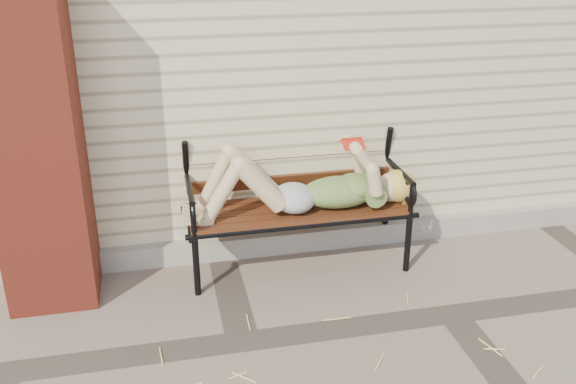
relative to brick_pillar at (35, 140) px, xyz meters
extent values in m
plane|color=#79675D|center=(2.30, -0.75, -1.00)|extent=(80.00, 80.00, 0.00)
cube|color=gray|center=(2.30, 0.22, -0.93)|extent=(8.00, 0.10, 0.15)
cube|color=maroon|center=(0.00, 0.00, 0.00)|extent=(0.50, 0.50, 2.00)
cylinder|color=black|center=(0.85, -0.21, -0.79)|extent=(0.04, 0.04, 0.42)
cylinder|color=black|center=(0.85, 0.21, -0.79)|extent=(0.04, 0.04, 0.42)
cylinder|color=black|center=(2.22, -0.21, -0.79)|extent=(0.04, 0.04, 0.42)
cylinder|color=black|center=(2.22, 0.21, -0.79)|extent=(0.04, 0.04, 0.42)
cube|color=#552515|center=(1.54, 0.00, -0.58)|extent=(1.41, 0.46, 0.03)
cylinder|color=black|center=(1.54, -0.21, -0.60)|extent=(1.49, 0.04, 0.04)
cylinder|color=black|center=(1.54, 0.21, -0.60)|extent=(1.49, 0.04, 0.04)
torus|color=black|center=(1.54, 0.31, -0.12)|extent=(0.26, 0.03, 0.26)
ellipsoid|color=#0B3D4E|center=(1.80, -0.03, -0.47)|extent=(0.50, 0.29, 0.20)
ellipsoid|color=#0B3D4E|center=(1.91, -0.03, -0.44)|extent=(0.24, 0.28, 0.15)
ellipsoid|color=#A2A2A7|center=(1.50, -0.03, -0.48)|extent=(0.28, 0.32, 0.18)
sphere|color=#D4B58F|center=(2.16, -0.03, -0.47)|extent=(0.20, 0.20, 0.20)
ellipsoid|color=gold|center=(2.20, -0.03, -0.47)|extent=(0.23, 0.24, 0.21)
cube|color=red|center=(1.87, -0.03, -0.12)|extent=(0.13, 0.02, 0.02)
cube|color=white|center=(1.87, -0.07, -0.14)|extent=(0.13, 0.08, 0.05)
cube|color=white|center=(1.87, 0.01, -0.14)|extent=(0.13, 0.08, 0.05)
cube|color=red|center=(1.87, -0.07, -0.14)|extent=(0.14, 0.09, 0.05)
cube|color=red|center=(1.87, 0.02, -0.14)|extent=(0.14, 0.09, 0.05)
cylinder|color=#DFD06D|center=(2.04, -0.51, -0.99)|extent=(0.10, 0.06, 0.01)
cylinder|color=#DFD06D|center=(1.11, -1.06, -0.99)|extent=(0.03, 0.08, 0.01)
cylinder|color=#DFD06D|center=(0.83, -0.47, -0.99)|extent=(0.02, 0.14, 0.01)
cylinder|color=#DFD06D|center=(2.34, -1.38, -0.99)|extent=(0.07, 0.14, 0.01)
cylinder|color=#DFD06D|center=(0.00, -0.50, -0.99)|extent=(0.07, 0.10, 0.01)
cylinder|color=#DFD06D|center=(1.50, -1.08, -0.99)|extent=(0.10, 0.07, 0.01)
cylinder|color=#DFD06D|center=(0.21, -0.76, -0.99)|extent=(0.09, 0.13, 0.01)
camera|label=1|loc=(0.66, -3.67, 1.16)|focal=40.00mm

